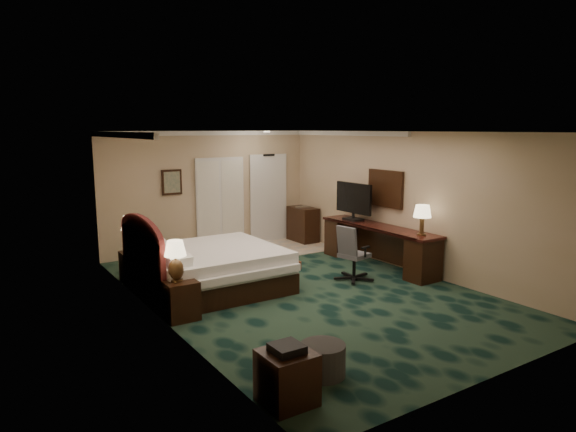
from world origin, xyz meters
TOP-DOWN VIEW (x-y plane):
  - floor at (0.00, 0.00)m, footprint 5.00×7.50m
  - ceiling at (0.00, 0.00)m, footprint 5.00×7.50m
  - wall_back at (0.00, 3.75)m, footprint 5.00×0.00m
  - wall_front at (0.00, -3.75)m, footprint 5.00×0.00m
  - wall_left at (-2.50, 0.00)m, footprint 0.00×7.50m
  - wall_right at (2.50, 0.00)m, footprint 0.00×7.50m
  - crown_molding at (0.00, 0.00)m, footprint 5.00×7.50m
  - tile_patch at (0.90, 2.90)m, footprint 3.20×1.70m
  - headboard at (-2.44, 1.00)m, footprint 0.12×2.00m
  - entry_door at (1.55, 3.72)m, footprint 1.02×0.06m
  - closet_doors at (0.25, 3.71)m, footprint 1.20×0.06m
  - wall_art at (-0.90, 3.71)m, footprint 0.45×0.06m
  - wall_mirror at (2.46, 0.60)m, footprint 0.05×0.95m
  - bed at (-1.27, 0.91)m, footprint 2.25×2.09m
  - nightstand_near at (-2.25, -0.10)m, footprint 0.46×0.53m
  - nightstand_far at (-2.26, 2.09)m, footprint 0.44×0.50m
  - lamp_near at (-2.29, -0.10)m, footprint 0.33×0.33m
  - lamp_far at (-2.30, 2.03)m, footprint 0.39×0.39m
  - bed_bench at (-0.16, 0.83)m, footprint 0.55×1.44m
  - ottoman at (-1.56, -2.66)m, footprint 0.60×0.60m
  - side_table at (-2.22, -2.94)m, footprint 0.51×0.51m
  - desk at (2.17, 0.46)m, footprint 0.62×2.89m
  - tv at (2.14, 1.20)m, footprint 0.12×1.03m
  - desk_lamp at (2.19, -0.65)m, footprint 0.40×0.40m
  - desk_chair at (1.14, -0.02)m, footprint 0.70×0.68m
  - minibar at (2.23, 3.20)m, footprint 0.45×0.80m

SIDE VIEW (x-z plane):
  - floor at x=0.00m, z-range 0.00..0.00m
  - tile_patch at x=0.90m, z-range 0.00..0.01m
  - ottoman at x=-1.56m, z-range 0.00..0.37m
  - bed_bench at x=-0.16m, z-range 0.00..0.48m
  - side_table at x=-2.22m, z-range 0.00..0.55m
  - nightstand_far at x=-2.26m, z-range 0.00..0.55m
  - nightstand_near at x=-2.25m, z-range 0.00..0.57m
  - bed at x=-1.27m, z-range 0.00..0.71m
  - desk at x=2.17m, z-range 0.00..0.83m
  - minibar at x=2.23m, z-range 0.00..0.85m
  - desk_chair at x=1.14m, z-range 0.00..1.03m
  - headboard at x=-2.44m, z-range 0.00..1.40m
  - lamp_near at x=-2.29m, z-range 0.57..1.17m
  - lamp_far at x=-2.30m, z-range 0.55..1.23m
  - entry_door at x=1.55m, z-range -0.04..2.14m
  - closet_doors at x=0.25m, z-range 0.00..2.10m
  - desk_lamp at x=2.19m, z-range 0.83..1.40m
  - tv at x=2.14m, z-range 0.83..1.63m
  - wall_back at x=0.00m, z-range 0.00..2.70m
  - wall_front at x=0.00m, z-range 0.00..2.70m
  - wall_left at x=-2.50m, z-range 0.00..2.70m
  - wall_right at x=2.50m, z-range 0.00..2.70m
  - wall_mirror at x=2.46m, z-range 1.18..1.93m
  - wall_art at x=-0.90m, z-range 1.33..1.88m
  - crown_molding at x=0.00m, z-range 2.60..2.70m
  - ceiling at x=0.00m, z-range 2.70..2.70m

